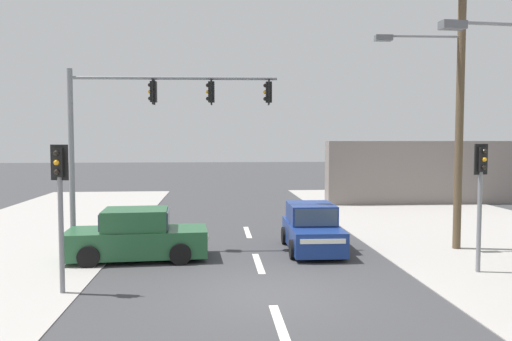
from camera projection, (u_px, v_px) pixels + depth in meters
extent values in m
plane|color=#3A3A3D|center=(269.00, 294.00, 11.84)|extent=(140.00, 140.00, 0.00)
cube|color=silver|center=(280.00, 325.00, 9.86)|extent=(0.20, 2.40, 0.01)
cube|color=silver|center=(258.00, 263.00, 14.83)|extent=(0.20, 2.40, 0.01)
cube|color=silver|center=(248.00, 232.00, 19.80)|extent=(0.20, 2.40, 0.01)
cylinder|color=slate|center=(507.00, 24.00, 11.14)|extent=(2.60, 0.29, 0.09)
cube|color=#595B60|center=(453.00, 25.00, 10.94)|extent=(0.58, 0.32, 0.18)
cylinder|color=brown|center=(460.00, 103.00, 16.46)|extent=(0.26, 0.26, 9.79)
cylinder|color=slate|center=(423.00, 36.00, 16.26)|extent=(2.60, 0.17, 0.09)
cube|color=#595B60|center=(383.00, 38.00, 16.20)|extent=(0.57, 0.30, 0.18)
cylinder|color=slate|center=(72.00, 160.00, 16.46)|extent=(0.18, 0.18, 6.00)
cylinder|color=slate|center=(174.00, 78.00, 16.42)|extent=(6.80, 0.41, 0.11)
cube|color=black|center=(154.00, 92.00, 16.42)|extent=(0.21, 0.27, 0.68)
cube|color=black|center=(154.00, 92.00, 16.42)|extent=(0.06, 0.44, 0.84)
sphere|color=black|center=(150.00, 85.00, 16.40)|extent=(0.13, 0.13, 0.13)
sphere|color=orange|center=(150.00, 92.00, 16.42)|extent=(0.13, 0.13, 0.13)
sphere|color=black|center=(150.00, 99.00, 16.43)|extent=(0.13, 0.13, 0.13)
cube|color=black|center=(211.00, 92.00, 16.49)|extent=(0.21, 0.27, 0.68)
cube|color=black|center=(211.00, 92.00, 16.49)|extent=(0.06, 0.44, 0.84)
sphere|color=black|center=(208.00, 85.00, 16.47)|extent=(0.13, 0.13, 0.13)
sphere|color=orange|center=(208.00, 92.00, 16.49)|extent=(0.13, 0.13, 0.13)
sphere|color=black|center=(208.00, 99.00, 16.50)|extent=(0.13, 0.13, 0.13)
cube|color=black|center=(269.00, 92.00, 16.56)|extent=(0.21, 0.27, 0.68)
cube|color=black|center=(269.00, 92.00, 16.56)|extent=(0.06, 0.44, 0.84)
sphere|color=black|center=(265.00, 86.00, 16.54)|extent=(0.13, 0.13, 0.13)
sphere|color=orange|center=(265.00, 92.00, 16.56)|extent=(0.13, 0.13, 0.13)
sphere|color=black|center=(265.00, 99.00, 16.57)|extent=(0.13, 0.13, 0.13)
cylinder|color=slate|center=(479.00, 222.00, 13.70)|extent=(0.12, 0.12, 2.80)
cube|color=black|center=(481.00, 159.00, 13.59)|extent=(0.30, 0.26, 0.68)
cube|color=black|center=(481.00, 159.00, 13.59)|extent=(0.43, 0.16, 0.84)
sphere|color=black|center=(485.00, 151.00, 13.46)|extent=(0.13, 0.13, 0.13)
sphere|color=orange|center=(484.00, 159.00, 13.48)|extent=(0.13, 0.13, 0.13)
sphere|color=black|center=(484.00, 168.00, 13.49)|extent=(0.13, 0.13, 0.13)
cylinder|color=slate|center=(61.00, 236.00, 11.82)|extent=(0.12, 0.12, 2.80)
cube|color=black|center=(59.00, 162.00, 11.71)|extent=(0.30, 0.26, 0.68)
cube|color=black|center=(59.00, 162.00, 11.71)|extent=(0.43, 0.16, 0.84)
sphere|color=black|center=(56.00, 153.00, 11.58)|extent=(0.13, 0.13, 0.13)
sphere|color=orange|center=(56.00, 163.00, 11.59)|extent=(0.13, 0.13, 0.13)
sphere|color=black|center=(57.00, 172.00, 11.61)|extent=(0.13, 0.13, 0.13)
cube|color=gray|center=(430.00, 172.00, 28.55)|extent=(12.00, 1.00, 3.60)
cube|color=navy|center=(312.00, 235.00, 16.50)|extent=(1.68, 3.64, 0.76)
cube|color=navy|center=(311.00, 213.00, 16.75)|extent=(1.52, 1.93, 0.64)
cube|color=#384756|center=(316.00, 218.00, 15.79)|extent=(1.36, 0.09, 0.54)
cube|color=#384756|center=(306.00, 209.00, 17.72)|extent=(1.33, 0.09, 0.51)
cube|color=white|center=(323.00, 241.00, 14.67)|extent=(1.36, 0.07, 0.14)
cylinder|color=black|center=(344.00, 249.00, 15.44)|extent=(0.19, 0.60, 0.60)
cylinder|color=black|center=(293.00, 249.00, 15.35)|extent=(0.19, 0.60, 0.60)
cylinder|color=black|center=(329.00, 235.00, 17.67)|extent=(0.19, 0.60, 0.60)
cylinder|color=black|center=(284.00, 235.00, 17.57)|extent=(0.19, 0.60, 0.60)
cube|color=#235633|center=(138.00, 242.00, 15.28)|extent=(4.29, 1.95, 0.80)
cube|color=#235633|center=(136.00, 219.00, 15.23)|extent=(1.99, 1.67, 0.62)
cube|color=#384756|center=(168.00, 218.00, 15.36)|extent=(0.15, 1.44, 0.53)
cube|color=#384756|center=(103.00, 220.00, 15.09)|extent=(0.14, 1.41, 0.50)
cube|color=white|center=(207.00, 234.00, 15.56)|extent=(0.13, 1.44, 0.14)
cylinder|color=black|center=(181.00, 242.00, 16.31)|extent=(0.65, 0.23, 0.64)
cylinder|color=black|center=(180.00, 254.00, 14.63)|extent=(0.65, 0.23, 0.64)
cylinder|color=black|center=(99.00, 245.00, 15.95)|extent=(0.65, 0.23, 0.64)
cylinder|color=black|center=(89.00, 257.00, 14.27)|extent=(0.65, 0.23, 0.64)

